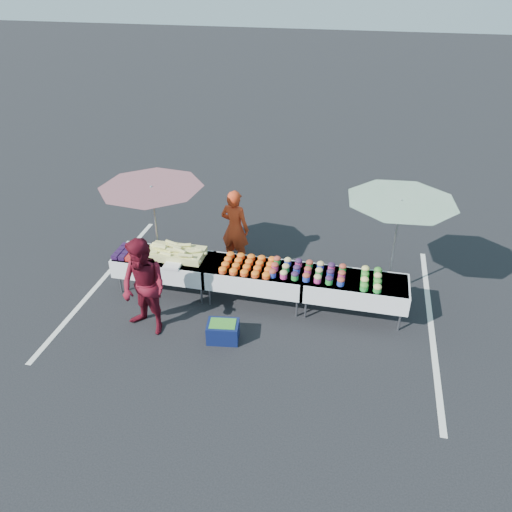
% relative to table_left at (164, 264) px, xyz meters
% --- Properties ---
extents(ground, '(80.00, 80.00, 0.00)m').
position_rel_table_left_xyz_m(ground, '(1.80, 0.00, -0.58)').
color(ground, black).
extents(stripe_left, '(0.10, 5.00, 0.00)m').
position_rel_table_left_xyz_m(stripe_left, '(-1.40, 0.00, -0.58)').
color(stripe_left, silver).
rests_on(stripe_left, ground).
extents(stripe_right, '(0.10, 5.00, 0.00)m').
position_rel_table_left_xyz_m(stripe_right, '(5.00, 0.00, -0.58)').
color(stripe_right, silver).
rests_on(stripe_right, ground).
extents(table_left, '(1.86, 0.81, 0.75)m').
position_rel_table_left_xyz_m(table_left, '(0.00, 0.00, 0.00)').
color(table_left, white).
rests_on(table_left, ground).
extents(table_center, '(1.86, 0.81, 0.75)m').
position_rel_table_left_xyz_m(table_center, '(1.80, 0.00, 0.00)').
color(table_center, white).
rests_on(table_center, ground).
extents(table_right, '(1.86, 0.81, 0.75)m').
position_rel_table_left_xyz_m(table_right, '(3.60, 0.00, 0.00)').
color(table_right, white).
rests_on(table_right, ground).
extents(berry_punnets, '(0.40, 0.54, 0.08)m').
position_rel_table_left_xyz_m(berry_punnets, '(-0.71, -0.06, 0.21)').
color(berry_punnets, black).
rests_on(berry_punnets, table_left).
extents(corn_pile, '(1.16, 0.57, 0.26)m').
position_rel_table_left_xyz_m(corn_pile, '(0.26, 0.04, 0.26)').
color(corn_pile, '#D7D76E').
rests_on(corn_pile, table_left).
extents(plastic_bags, '(0.30, 0.25, 0.05)m').
position_rel_table_left_xyz_m(plastic_bags, '(0.30, -0.30, 0.19)').
color(plastic_bags, white).
rests_on(plastic_bags, table_left).
extents(carrot_bowls, '(0.95, 0.69, 0.11)m').
position_rel_table_left_xyz_m(carrot_bowls, '(1.65, -0.01, 0.22)').
color(carrot_bowls, '#D84318').
rests_on(carrot_bowls, table_center).
extents(potato_cups, '(1.34, 0.58, 0.16)m').
position_rel_table_left_xyz_m(potato_cups, '(2.75, 0.00, 0.25)').
color(potato_cups, '#2339A7').
rests_on(potato_cups, table_right).
extents(bean_baskets, '(0.36, 0.68, 0.15)m').
position_rel_table_left_xyz_m(bean_baskets, '(3.86, -0.01, 0.24)').
color(bean_baskets, '#238C2F').
rests_on(bean_baskets, table_right).
extents(vendor, '(0.68, 0.52, 1.68)m').
position_rel_table_left_xyz_m(vendor, '(1.08, 1.22, 0.26)').
color(vendor, red).
rests_on(vendor, ground).
extents(customer, '(1.04, 0.93, 1.77)m').
position_rel_table_left_xyz_m(customer, '(0.16, -1.22, 0.30)').
color(customer, maroon).
rests_on(customer, ground).
extents(umbrella_left, '(2.43, 2.43, 2.00)m').
position_rel_table_left_xyz_m(umbrella_left, '(-0.27, 0.40, 1.23)').
color(umbrella_left, black).
rests_on(umbrella_left, ground).
extents(umbrella_right, '(2.45, 2.45, 2.00)m').
position_rel_table_left_xyz_m(umbrella_right, '(4.22, 0.80, 1.23)').
color(umbrella_right, black).
rests_on(umbrella_right, ground).
extents(storage_bin, '(0.58, 0.46, 0.35)m').
position_rel_table_left_xyz_m(storage_bin, '(1.50, -1.20, -0.40)').
color(storage_bin, '#0D1642').
rests_on(storage_bin, ground).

